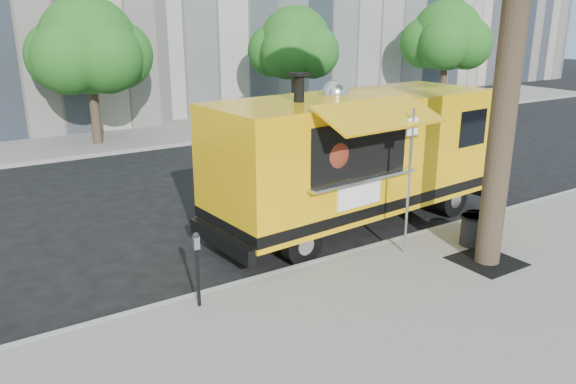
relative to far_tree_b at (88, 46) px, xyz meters
The scene contains 13 objects.
ground 13.30m from the far_tree_b, 85.50° to the right, with size 120.00×120.00×0.00m, color black.
sidewalk 17.15m from the far_tree_b, 86.57° to the right, with size 60.00×6.00×0.15m, color gray.
curb 14.17m from the far_tree_b, 85.80° to the right, with size 60.00×0.14×0.16m, color #999993.
far_sidewalk 3.97m from the far_tree_b, 38.66° to the left, with size 60.00×5.00×0.15m, color gray.
tree_well 16.33m from the far_tree_b, 76.92° to the right, with size 1.20×1.20×0.02m, color black.
far_tree_b is the anchor object (origin of this frame).
far_tree_c 9.01m from the far_tree_b, ahead, with size 3.24×3.24×5.21m.
far_tree_d 19.00m from the far_tree_b, ahead, with size 3.78×3.78×5.64m.
sign_post 14.61m from the far_tree_b, 79.85° to the right, with size 0.28×0.06×3.00m.
parking_meter 14.48m from the far_tree_b, 98.10° to the right, with size 0.11×0.11×1.33m.
food_truck 12.64m from the far_tree_b, 76.81° to the right, with size 7.65×3.91×3.71m.
trash_bin_left 15.65m from the far_tree_b, 74.67° to the right, with size 0.55×0.55×0.66m.
trash_bin_right 15.48m from the far_tree_b, 72.67° to the right, with size 0.46×0.46×0.55m.
Camera 1 is at (-6.33, -9.34, 4.84)m, focal length 35.00 mm.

